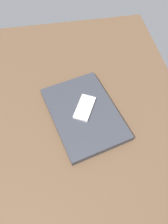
{
  "coord_description": "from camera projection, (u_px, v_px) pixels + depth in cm",
  "views": [
    {
      "loc": [
        -37.65,
        5.19,
        70.56
      ],
      "look_at": [
        4.73,
        -1.87,
        5.0
      ],
      "focal_mm": 35.77,
      "sensor_mm": 36.0,
      "label": 1
    }
  ],
  "objects": [
    {
      "name": "cell_phone_on_laptop",
      "position": [
        85.0,
        107.0,
        0.79
      ],
      "size": [
        11.73,
        9.49,
        0.96
      ],
      "color": "silver",
      "rests_on": "laptop_closed"
    },
    {
      "name": "laptop_closed",
      "position": [
        84.0,
        113.0,
        0.79
      ],
      "size": [
        36.03,
        29.21,
        2.22
      ],
      "primitive_type": "cube",
      "rotation": [
        0.0,
        0.0,
        0.25
      ],
      "color": "#33353D",
      "rests_on": "desk_surface"
    },
    {
      "name": "desk_surface",
      "position": [
        81.0,
        129.0,
        0.79
      ],
      "size": [
        120.0,
        80.0,
        3.0
      ],
      "primitive_type": "cube",
      "color": "brown",
      "rests_on": "ground"
    }
  ]
}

